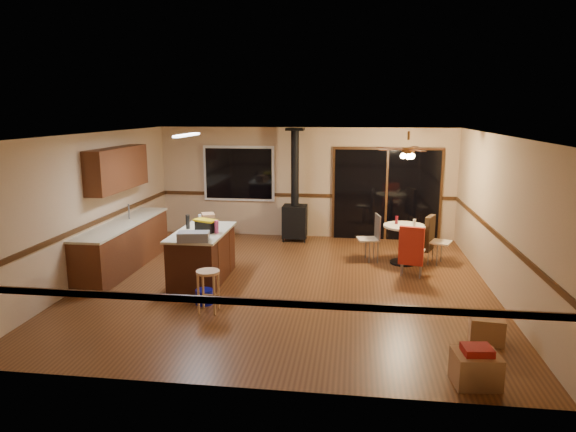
% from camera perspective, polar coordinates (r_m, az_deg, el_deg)
% --- Properties ---
extents(floor, '(7.00, 7.00, 0.00)m').
position_cam_1_polar(floor, '(9.11, -0.25, -7.48)').
color(floor, '#593218').
rests_on(floor, ground).
extents(ceiling, '(7.00, 7.00, 0.00)m').
position_cam_1_polar(ceiling, '(8.61, -0.26, 9.08)').
color(ceiling, silver).
rests_on(ceiling, ground).
extents(wall_back, '(7.00, 0.00, 7.00)m').
position_cam_1_polar(wall_back, '(12.20, 1.95, 3.72)').
color(wall_back, tan).
rests_on(wall_back, ground).
extents(wall_front, '(7.00, 0.00, 7.00)m').
position_cam_1_polar(wall_front, '(5.43, -5.24, -6.54)').
color(wall_front, tan).
rests_on(wall_front, ground).
extents(wall_left, '(0.00, 7.00, 7.00)m').
position_cam_1_polar(wall_left, '(9.86, -20.85, 1.04)').
color(wall_left, tan).
rests_on(wall_left, ground).
extents(wall_right, '(0.00, 7.00, 7.00)m').
position_cam_1_polar(wall_right, '(9.01, 22.40, -0.04)').
color(wall_right, tan).
rests_on(wall_right, ground).
extents(chair_rail, '(7.00, 7.00, 0.08)m').
position_cam_1_polar(chair_rail, '(8.83, -0.25, -1.34)').
color(chair_rail, '#3B210E').
rests_on(chair_rail, ground).
extents(window, '(1.72, 0.10, 1.32)m').
position_cam_1_polar(window, '(12.38, -5.48, 4.72)').
color(window, black).
rests_on(window, ground).
extents(sliding_door, '(2.52, 0.10, 2.10)m').
position_cam_1_polar(sliding_door, '(12.16, 10.88, 2.29)').
color(sliding_door, black).
rests_on(sliding_door, ground).
extents(lower_cabinets, '(0.60, 3.00, 0.86)m').
position_cam_1_polar(lower_cabinets, '(10.35, -17.74, -3.22)').
color(lower_cabinets, '#532915').
rests_on(lower_cabinets, ground).
extents(countertop, '(0.64, 3.04, 0.04)m').
position_cam_1_polar(countertop, '(10.24, -17.89, -0.78)').
color(countertop, beige).
rests_on(countertop, lower_cabinets).
extents(upper_cabinets, '(0.35, 2.00, 0.80)m').
position_cam_1_polar(upper_cabinets, '(10.32, -18.41, 5.02)').
color(upper_cabinets, '#532915').
rests_on(upper_cabinets, ground).
extents(kitchen_island, '(0.88, 1.68, 0.90)m').
position_cam_1_polar(kitchen_island, '(9.29, -9.49, -4.34)').
color(kitchen_island, '#39190E').
rests_on(kitchen_island, ground).
extents(wood_stove, '(0.55, 0.50, 2.52)m').
position_cam_1_polar(wood_stove, '(11.88, 0.76, 0.71)').
color(wood_stove, black).
rests_on(wood_stove, ground).
extents(ceiling_fan, '(0.24, 0.24, 0.55)m').
position_cam_1_polar(ceiling_fan, '(10.10, 13.19, 6.96)').
color(ceiling_fan, brown).
rests_on(ceiling_fan, ceiling).
extents(fluorescent_strip, '(0.10, 1.20, 0.04)m').
position_cam_1_polar(fluorescent_strip, '(9.32, -11.18, 8.81)').
color(fluorescent_strip, white).
rests_on(fluorescent_strip, ceiling).
extents(toolbox_grey, '(0.54, 0.36, 0.16)m').
position_cam_1_polar(toolbox_grey, '(8.47, -10.46, -2.27)').
color(toolbox_grey, slate).
rests_on(toolbox_grey, kitchen_island).
extents(toolbox_black, '(0.39, 0.30, 0.19)m').
position_cam_1_polar(toolbox_black, '(9.08, -9.13, -1.17)').
color(toolbox_black, black).
rests_on(toolbox_black, kitchen_island).
extents(toolbox_yellow_lid, '(0.46, 0.36, 0.03)m').
position_cam_1_polar(toolbox_yellow_lid, '(9.05, -9.16, -0.48)').
color(toolbox_yellow_lid, gold).
rests_on(toolbox_yellow_lid, toolbox_black).
extents(box_on_island, '(0.32, 0.37, 0.20)m').
position_cam_1_polar(box_on_island, '(9.69, -8.85, -0.31)').
color(box_on_island, '#956842').
rests_on(box_on_island, kitchen_island).
extents(bottle_dark, '(0.09, 0.09, 0.25)m').
position_cam_1_polar(bottle_dark, '(9.37, -11.07, -0.64)').
color(bottle_dark, black).
rests_on(bottle_dark, kitchen_island).
extents(bottle_pink, '(0.09, 0.09, 0.23)m').
position_cam_1_polar(bottle_pink, '(8.95, -7.94, -1.20)').
color(bottle_pink, '#D84C8C').
rests_on(bottle_pink, kitchen_island).
extents(bottle_white, '(0.07, 0.07, 0.17)m').
position_cam_1_polar(bottle_white, '(9.76, -9.75, -0.33)').
color(bottle_white, white).
rests_on(bottle_white, kitchen_island).
extents(bar_stool, '(0.42, 0.42, 0.65)m').
position_cam_1_polar(bar_stool, '(7.88, -8.83, -8.26)').
color(bar_stool, tan).
rests_on(bar_stool, floor).
extents(blue_bucket, '(0.35, 0.35, 0.23)m').
position_cam_1_polar(blue_bucket, '(8.27, -9.29, -8.83)').
color(blue_bucket, '#0C11AC').
rests_on(blue_bucket, floor).
extents(dining_table, '(0.82, 0.82, 0.78)m').
position_cam_1_polar(dining_table, '(10.36, 12.76, -2.36)').
color(dining_table, black).
rests_on(dining_table, ground).
extents(glass_red, '(0.07, 0.07, 0.16)m').
position_cam_1_polar(glass_red, '(10.37, 11.97, -0.42)').
color(glass_red, '#590C14').
rests_on(glass_red, dining_table).
extents(glass_cream, '(0.06, 0.06, 0.13)m').
position_cam_1_polar(glass_cream, '(10.26, 13.87, -0.72)').
color(glass_cream, beige).
rests_on(glass_cream, dining_table).
extents(chair_left, '(0.48, 0.47, 0.51)m').
position_cam_1_polar(chair_left, '(10.43, 9.45, -1.80)').
color(chair_left, '#BFAE8E').
rests_on(chair_left, ground).
extents(chair_near, '(0.52, 0.55, 0.70)m').
position_cam_1_polar(chair_near, '(9.51, 13.56, -3.24)').
color(chair_near, '#BFAE8E').
rests_on(chair_near, ground).
extents(chair_right, '(0.59, 0.56, 0.70)m').
position_cam_1_polar(chair_right, '(10.53, 15.60, -1.90)').
color(chair_right, '#BFAE8E').
rests_on(chair_right, ground).
extents(box_under_window, '(0.59, 0.53, 0.40)m').
position_cam_1_polar(box_under_window, '(12.10, -7.20, -1.75)').
color(box_under_window, '#956842').
rests_on(box_under_window, floor).
extents(box_corner_a, '(0.53, 0.46, 0.37)m').
position_cam_1_polar(box_corner_a, '(6.28, 20.14, -15.66)').
color(box_corner_a, '#956842').
rests_on(box_corner_a, floor).
extents(box_corner_b, '(0.47, 0.41, 0.34)m').
position_cam_1_polar(box_corner_b, '(7.38, 21.19, -11.63)').
color(box_corner_b, '#956842').
rests_on(box_corner_b, floor).
extents(box_small_red, '(0.34, 0.29, 0.08)m').
position_cam_1_polar(box_small_red, '(6.18, 20.29, -13.80)').
color(box_small_red, maroon).
rests_on(box_small_red, box_corner_a).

